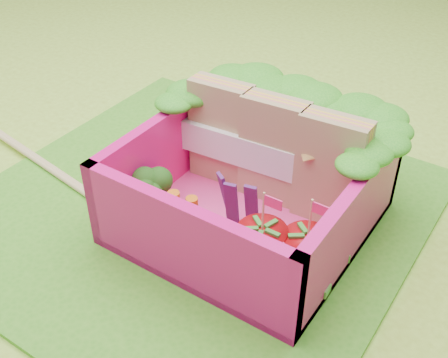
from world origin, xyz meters
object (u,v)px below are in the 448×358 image
object	(u,v)px
sandwich_stack	(274,151)
strawberry_left	(261,248)
strawberry_right	(306,255)
chopsticks	(55,171)
bento_box	(250,186)
broccoli	(150,189)

from	to	relation	value
sandwich_stack	strawberry_left	world-z (taller)	sandwich_stack
strawberry_right	chopsticks	bearing A→B (deg)	-178.02
bento_box	strawberry_right	world-z (taller)	same
bento_box	strawberry_left	world-z (taller)	strawberry_left
strawberry_left	strawberry_right	size ratio (longest dim) A/B	1.01
broccoli	chopsticks	distance (m)	0.87
sandwich_stack	strawberry_left	bearing A→B (deg)	-65.15
strawberry_right	chopsticks	world-z (taller)	strawberry_right
bento_box	broccoli	world-z (taller)	bento_box
sandwich_stack	strawberry_right	bearing A→B (deg)	-45.40
sandwich_stack	strawberry_right	world-z (taller)	sandwich_stack
sandwich_stack	broccoli	world-z (taller)	sandwich_stack
strawberry_right	sandwich_stack	bearing A→B (deg)	134.60
bento_box	broccoli	xyz separation A→B (m)	(-0.50, -0.30, -0.04)
bento_box	strawberry_right	bearing A→B (deg)	-26.18
broccoli	strawberry_left	world-z (taller)	strawberry_left
sandwich_stack	broccoli	size ratio (longest dim) A/B	3.88
chopsticks	sandwich_stack	bearing A→B (deg)	22.26
broccoli	strawberry_left	bearing A→B (deg)	-1.89
sandwich_stack	strawberry_right	size ratio (longest dim) A/B	2.45
bento_box	chopsticks	size ratio (longest dim) A/B	0.52
bento_box	sandwich_stack	size ratio (longest dim) A/B	1.06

